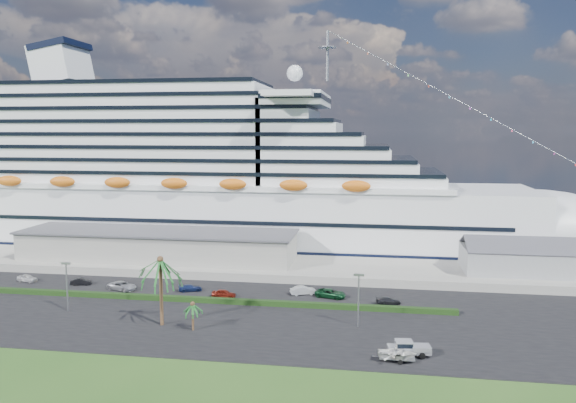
% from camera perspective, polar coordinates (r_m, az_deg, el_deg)
% --- Properties ---
extents(ground, '(420.00, 420.00, 0.00)m').
position_cam_1_polar(ground, '(84.29, -7.18, -13.66)').
color(ground, '#27521B').
rests_on(ground, ground).
extents(asphalt_lot, '(140.00, 38.00, 0.12)m').
position_cam_1_polar(asphalt_lot, '(94.26, -5.30, -11.30)').
color(asphalt_lot, black).
rests_on(asphalt_lot, ground).
extents(wharf, '(240.00, 20.00, 1.80)m').
position_cam_1_polar(wharf, '(121.23, -1.92, -6.65)').
color(wharf, gray).
rests_on(wharf, ground).
extents(water, '(420.00, 160.00, 0.02)m').
position_cam_1_polar(water, '(208.93, 2.73, -1.02)').
color(water, black).
rests_on(water, ground).
extents(cruise_ship, '(191.00, 38.00, 54.00)m').
position_cam_1_polar(cruise_ship, '(146.88, -8.45, 1.97)').
color(cruise_ship, silver).
rests_on(cruise_ship, ground).
extents(terminal_building, '(61.00, 15.00, 6.30)m').
position_cam_1_polar(terminal_building, '(127.33, -13.07, -4.26)').
color(terminal_building, gray).
rests_on(terminal_building, wharf).
extents(port_shed, '(24.00, 12.31, 7.37)m').
position_cam_1_polar(port_shed, '(122.05, 22.93, -5.44)').
color(port_shed, gray).
rests_on(port_shed, wharf).
extents(hedge, '(88.00, 1.10, 0.90)m').
position_cam_1_polar(hedge, '(100.82, -9.07, -9.82)').
color(hedge, black).
rests_on(hedge, asphalt_lot).
extents(lamp_post_left, '(1.60, 0.35, 8.27)m').
position_cam_1_polar(lamp_post_left, '(100.58, -21.57, -7.46)').
color(lamp_post_left, gray).
rests_on(lamp_post_left, asphalt_lot).
extents(lamp_post_right, '(1.60, 0.35, 8.27)m').
position_cam_1_polar(lamp_post_right, '(87.15, 7.18, -9.24)').
color(lamp_post_right, gray).
rests_on(lamp_post_right, asphalt_lot).
extents(palm_tall, '(8.82, 8.82, 11.13)m').
position_cam_1_polar(palm_tall, '(88.34, -12.84, -6.55)').
color(palm_tall, '#47301E').
rests_on(palm_tall, ground).
extents(palm_short, '(3.53, 3.53, 4.56)m').
position_cam_1_polar(palm_short, '(86.62, -9.67, -10.55)').
color(palm_short, '#47301E').
rests_on(palm_short, ground).
extents(parked_car_0, '(4.46, 2.49, 1.43)m').
position_cam_1_polar(parked_car_0, '(123.79, -24.97, -7.07)').
color(parked_car_0, silver).
rests_on(parked_car_0, asphalt_lot).
extents(parked_car_1, '(4.14, 2.24, 1.29)m').
position_cam_1_polar(parked_car_1, '(117.30, -20.27, -7.64)').
color(parked_car_1, black).
rests_on(parked_car_1, asphalt_lot).
extents(parked_car_2, '(6.12, 4.03, 1.56)m').
position_cam_1_polar(parked_car_2, '(111.26, -16.50, -8.22)').
color(parked_car_2, '#9D9EA5').
rests_on(parked_car_2, asphalt_lot).
extents(parked_car_3, '(4.64, 3.25, 1.25)m').
position_cam_1_polar(parked_car_3, '(107.58, -9.91, -8.64)').
color(parked_car_3, navy).
rests_on(parked_car_3, asphalt_lot).
extents(parked_car_4, '(4.40, 1.96, 1.47)m').
position_cam_1_polar(parked_car_4, '(102.79, -6.55, -9.27)').
color(parked_car_4, maroon).
rests_on(parked_car_4, asphalt_lot).
extents(parked_car_5, '(5.00, 3.23, 1.56)m').
position_cam_1_polar(parked_car_5, '(103.93, 1.55, -9.02)').
color(parked_car_5, silver).
rests_on(parked_car_5, asphalt_lot).
extents(parked_car_6, '(5.99, 3.81, 1.54)m').
position_cam_1_polar(parked_car_6, '(102.41, 4.35, -9.29)').
color(parked_car_6, '#0E391C').
rests_on(parked_car_6, asphalt_lot).
extents(parked_car_7, '(4.49, 2.47, 1.23)m').
position_cam_1_polar(parked_car_7, '(99.97, 10.15, -9.89)').
color(parked_car_7, black).
rests_on(parked_car_7, asphalt_lot).
extents(pickup_truck, '(5.85, 2.72, 1.99)m').
position_cam_1_polar(pickup_truck, '(78.93, 12.14, -14.30)').
color(pickup_truck, black).
rests_on(pickup_truck, asphalt_lot).
extents(boat_trailer, '(5.69, 3.64, 1.64)m').
position_cam_1_polar(boat_trailer, '(76.72, 11.03, -14.93)').
color(boat_trailer, gray).
rests_on(boat_trailer, asphalt_lot).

